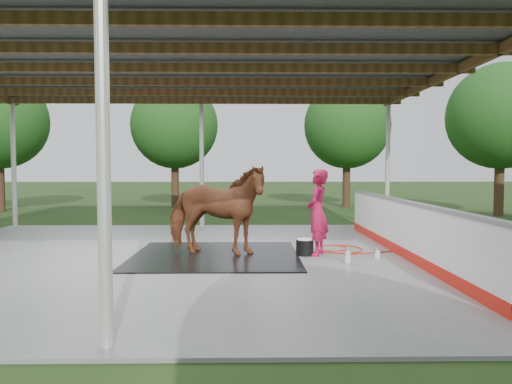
{
  "coord_description": "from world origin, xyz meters",
  "views": [
    {
      "loc": [
        1.44,
        -9.25,
        1.86
      ],
      "look_at": [
        1.58,
        -0.05,
        1.36
      ],
      "focal_mm": 32.0,
      "sensor_mm": 36.0,
      "label": 1
    }
  ],
  "objects_px": {
    "wash_bucket": "(305,247)",
    "horse": "(216,210)",
    "handler": "(317,212)",
    "dasher_board": "(403,229)"
  },
  "relations": [
    {
      "from": "horse",
      "to": "wash_bucket",
      "type": "distance_m",
      "value": 1.99
    },
    {
      "from": "wash_bucket",
      "to": "horse",
      "type": "bearing_deg",
      "value": -178.46
    },
    {
      "from": "dasher_board",
      "to": "wash_bucket",
      "type": "xyz_separation_m",
      "value": [
        -2.01,
        0.06,
        -0.37
      ]
    },
    {
      "from": "horse",
      "to": "handler",
      "type": "bearing_deg",
      "value": -74.74
    },
    {
      "from": "handler",
      "to": "horse",
      "type": "bearing_deg",
      "value": -67.37
    },
    {
      "from": "dasher_board",
      "to": "handler",
      "type": "xyz_separation_m",
      "value": [
        -1.75,
        0.08,
        0.34
      ]
    },
    {
      "from": "horse",
      "to": "handler",
      "type": "distance_m",
      "value": 2.1
    },
    {
      "from": "handler",
      "to": "wash_bucket",
      "type": "distance_m",
      "value": 0.76
    },
    {
      "from": "horse",
      "to": "handler",
      "type": "xyz_separation_m",
      "value": [
        2.09,
        0.07,
        -0.05
      ]
    },
    {
      "from": "dasher_board",
      "to": "wash_bucket",
      "type": "relative_size",
      "value": 21.99
    }
  ]
}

